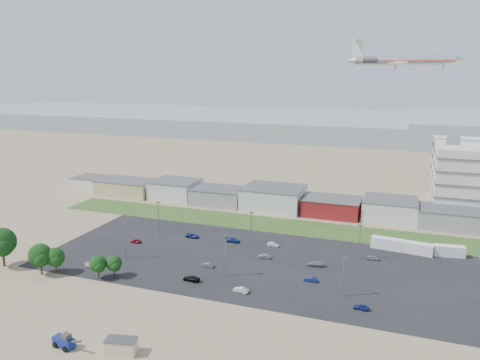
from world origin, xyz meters
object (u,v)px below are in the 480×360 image
at_px(parked_car_2, 361,307).
at_px(parked_car_5, 136,241).
at_px(parked_car_3, 191,279).
at_px(parked_car_13, 241,290).
at_px(parked_car_1, 311,279).
at_px(parked_car_12, 315,264).
at_px(parked_car_7, 264,256).
at_px(airliner, 404,60).
at_px(parked_car_6, 233,240).
at_px(parked_car_8, 373,258).
at_px(telehandler, 64,340).
at_px(parked_car_4, 208,265).
at_px(parked_car_10, 93,265).
at_px(parked_car_11, 273,244).
at_px(tree_far_left, 2,245).
at_px(parked_car_9, 193,236).
at_px(box_trailer_a, 387,243).
at_px(portable_shed, 121,346).

xyz_separation_m(parked_car_2, parked_car_5, (-68.42, 18.69, 0.01)).
xyz_separation_m(parked_car_2, parked_car_3, (-40.95, 0.39, 0.06)).
bearing_deg(parked_car_13, parked_car_1, 133.86).
xyz_separation_m(parked_car_3, parked_car_12, (27.04, 19.47, 0.02)).
bearing_deg(parked_car_7, airliner, 147.98).
relative_size(airliner, parked_car_6, 9.41).
bearing_deg(parked_car_5, parked_car_8, 101.34).
height_order(telehandler, parked_car_4, telehandler).
height_order(parked_car_10, parked_car_11, parked_car_10).
xyz_separation_m(tree_far_left, parked_car_9, (37.59, 37.03, -5.40)).
distance_m(parked_car_3, parked_car_4, 9.28).
xyz_separation_m(parked_car_7, parked_car_10, (-40.81, -21.45, 0.04)).
xyz_separation_m(parked_car_5, parked_car_8, (68.66, 10.77, -0.03)).
xyz_separation_m(parked_car_6, parked_car_8, (41.16, 0.25, -0.09)).
xyz_separation_m(parked_car_8, parked_car_12, (-14.15, -9.61, 0.10)).
bearing_deg(telehandler, parked_car_10, 129.27).
bearing_deg(box_trailer_a, parked_car_11, -156.46).
height_order(parked_car_4, parked_car_12, parked_car_12).
height_order(tree_far_left, airliner, airliner).
relative_size(parked_car_7, parked_car_11, 0.99).
distance_m(parked_car_4, parked_car_11, 23.74).
relative_size(portable_shed, box_trailer_a, 0.65).
bearing_deg(portable_shed, telehandler, 177.71).
distance_m(airliner, parked_car_4, 104.42).
relative_size(box_trailer_a, parked_car_1, 2.54).
distance_m(parked_car_1, parked_car_6, 33.69).
distance_m(parked_car_2, parked_car_6, 50.28).
distance_m(box_trailer_a, parked_car_11, 33.05).
bearing_deg(parked_car_7, parked_car_4, -56.10).
xyz_separation_m(parked_car_1, parked_car_12, (-0.76, 9.72, 0.09)).
bearing_deg(airliner, parked_car_11, -113.65).
bearing_deg(parked_car_8, parked_car_3, 127.16).
bearing_deg(parked_car_12, tree_far_left, -77.00).
bearing_deg(tree_far_left, telehandler, -31.81).
bearing_deg(parked_car_2, telehandler, -53.57).
xyz_separation_m(telehandler, parked_car_5, (-17.46, 52.35, -0.89)).
bearing_deg(parked_car_11, parked_car_6, 97.95).
height_order(parked_car_1, parked_car_8, parked_car_1).
distance_m(parked_car_4, parked_car_8, 45.35).
height_order(telehandler, parked_car_11, telehandler).
distance_m(airliner, parked_car_13, 108.32).
xyz_separation_m(parked_car_4, parked_car_11, (12.12, 20.40, 0.03)).
relative_size(parked_car_11, parked_car_13, 0.94).
xyz_separation_m(parked_car_5, parked_car_11, (39.99, 11.37, -0.01)).
bearing_deg(telehandler, box_trailer_a, 63.68).
height_order(portable_shed, parked_car_3, portable_shed).
bearing_deg(tree_far_left, parked_car_12, 19.95).
xyz_separation_m(telehandler, parked_car_13, (23.59, 32.43, -0.86)).
relative_size(parked_car_8, parked_car_9, 0.77).
bearing_deg(tree_far_left, parked_car_6, 36.50).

